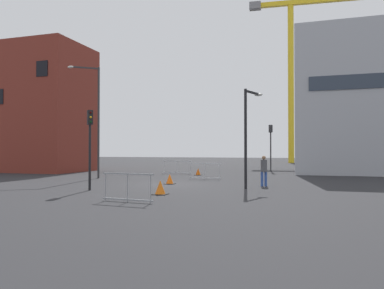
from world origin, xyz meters
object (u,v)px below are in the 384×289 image
object	(u,v)px
pedestrian_walking	(264,169)
traffic_cone_striped	(160,188)
streetlamp_tall	(95,112)
construction_crane	(293,55)
traffic_light_far	(271,140)
traffic_cone_orange	(198,172)
traffic_cone_by_barrier	(170,179)
streetlamp_short	(248,127)
traffic_light_median	(90,136)

from	to	relation	value
pedestrian_walking	traffic_cone_striped	xyz separation A→B (m)	(-3.90, -5.13, -0.66)
streetlamp_tall	traffic_cone_striped	bearing A→B (deg)	-43.16
streetlamp_tall	traffic_cone_striped	world-z (taller)	streetlamp_tall
streetlamp_tall	traffic_cone_striped	size ratio (longest dim) A/B	12.39
streetlamp_tall	construction_crane	bearing A→B (deg)	72.03
traffic_light_far	traffic_cone_orange	distance (m)	8.90
traffic_cone_by_barrier	streetlamp_short	bearing A→B (deg)	-12.56
traffic_cone_striped	traffic_cone_orange	world-z (taller)	traffic_cone_striped
streetlamp_short	pedestrian_walking	xyz separation A→B (m)	(0.64, 1.30, -2.15)
construction_crane	streetlamp_tall	world-z (taller)	construction_crane
streetlamp_tall	traffic_cone_orange	distance (m)	9.03
traffic_light_median	traffic_cone_orange	bearing A→B (deg)	81.12
pedestrian_walking	traffic_cone_orange	distance (m)	9.61
traffic_light_far	streetlamp_short	bearing A→B (deg)	-88.79
traffic_cone_by_barrier	traffic_light_far	bearing A→B (deg)	73.70
traffic_cone_orange	traffic_cone_by_barrier	distance (m)	7.84
streetlamp_tall	traffic_light_median	distance (m)	8.18
pedestrian_walking	traffic_cone_by_barrier	size ratio (longest dim) A/B	2.83
streetlamp_short	traffic_cone_orange	size ratio (longest dim) A/B	9.32
construction_crane	streetlamp_short	world-z (taller)	construction_crane
pedestrian_walking	traffic_cone_by_barrier	xyz separation A→B (m)	(-5.30, -0.26, -0.68)
streetlamp_short	traffic_light_far	bearing A→B (deg)	91.21
traffic_light_median	traffic_cone_by_barrier	bearing A→B (deg)	59.93
construction_crane	streetlamp_tall	distance (m)	40.95
streetlamp_short	traffic_cone_striped	bearing A→B (deg)	-130.37
traffic_light_far	construction_crane	bearing A→B (deg)	87.17
streetlamp_short	traffic_light_median	bearing A→B (deg)	-155.47
traffic_cone_orange	traffic_cone_by_barrier	size ratio (longest dim) A/B	0.93
traffic_light_far	traffic_cone_striped	distance (m)	20.02
streetlamp_tall	pedestrian_walking	bearing A→B (deg)	-10.97
streetlamp_tall	traffic_light_far	distance (m)	16.42
construction_crane	traffic_cone_by_barrier	xyz separation A→B (m)	(-5.55, -39.74, -16.49)
traffic_cone_striped	traffic_cone_orange	distance (m)	12.84
streetlamp_short	traffic_cone_orange	bearing A→B (deg)	120.64
traffic_light_median	construction_crane	bearing A→B (deg)	79.65
pedestrian_walking	traffic_cone_orange	bearing A→B (deg)	127.94
traffic_cone_orange	traffic_light_median	bearing A→B (deg)	-98.88
traffic_light_far	traffic_cone_striped	world-z (taller)	traffic_light_far
traffic_cone_orange	pedestrian_walking	bearing A→B (deg)	-52.06
streetlamp_tall	streetlamp_short	bearing A→B (deg)	-17.82
streetlamp_tall	traffic_cone_orange	bearing A→B (deg)	41.70
streetlamp_tall	traffic_cone_by_barrier	world-z (taller)	streetlamp_tall
traffic_light_median	traffic_cone_orange	distance (m)	12.49
streetlamp_short	traffic_light_median	size ratio (longest dim) A/B	1.30
traffic_light_median	pedestrian_walking	xyz separation A→B (m)	(7.79, 4.56, -1.66)
traffic_light_far	traffic_cone_orange	world-z (taller)	traffic_light_far
traffic_light_median	traffic_cone_by_barrier	size ratio (longest dim) A/B	6.68
streetlamp_tall	streetlamp_short	size ratio (longest dim) A/B	1.53
traffic_light_far	pedestrian_walking	bearing A→B (deg)	-86.14
traffic_cone_by_barrier	construction_crane	bearing A→B (deg)	82.04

